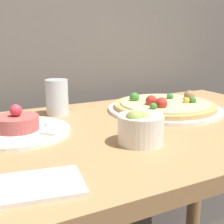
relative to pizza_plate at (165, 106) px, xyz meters
name	(u,v)px	position (x,y,z in m)	size (l,w,h in m)	color
dining_table	(123,175)	(-0.21, -0.10, -0.15)	(1.16, 0.64, 0.78)	#AD7F51
pizza_plate	(165,106)	(0.00, 0.00, 0.00)	(0.35, 0.35, 0.06)	white
tartare_plate	(17,128)	(-0.46, -0.02, 0.00)	(0.25, 0.25, 0.07)	white
small_bowl	(140,127)	(-0.23, -0.22, 0.02)	(0.10, 0.10, 0.08)	white
drinking_glass	(57,97)	(-0.31, 0.11, 0.04)	(0.07, 0.07, 0.10)	silver
napkin	(28,187)	(-0.50, -0.31, -0.01)	(0.19, 0.13, 0.01)	white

